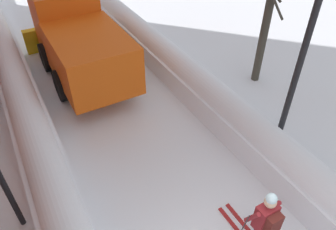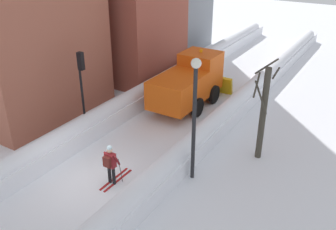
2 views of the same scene
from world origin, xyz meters
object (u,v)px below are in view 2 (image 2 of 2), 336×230
(skier, at_px, (111,163))
(traffic_light_pole, at_px, (82,76))
(plow_truck, at_px, (189,82))
(bare_tree_near, at_px, (263,112))
(street_lamp, at_px, (195,106))

(skier, xyz_separation_m, traffic_light_pole, (-4.29, 3.18, 1.90))
(plow_truck, bearing_deg, bare_tree_near, -31.84)
(skier, bearing_deg, bare_tree_near, 48.96)
(plow_truck, relative_size, bare_tree_near, 1.29)
(plow_truck, bearing_deg, street_lamp, -60.30)
(skier, height_order, traffic_light_pole, traffic_light_pole)
(plow_truck, distance_m, street_lamp, 7.63)
(skier, height_order, bare_tree_near, bare_tree_near)
(skier, bearing_deg, traffic_light_pole, 143.44)
(traffic_light_pole, relative_size, street_lamp, 0.78)
(traffic_light_pole, height_order, street_lamp, street_lamp)
(plow_truck, xyz_separation_m, bare_tree_near, (5.50, -3.42, 0.83))
(skier, distance_m, street_lamp, 4.10)
(street_lamp, distance_m, bare_tree_near, 3.67)
(skier, xyz_separation_m, street_lamp, (2.63, 2.12, 2.33))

